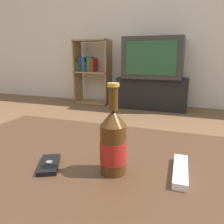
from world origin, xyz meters
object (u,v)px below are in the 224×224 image
(tv_stand, at_px, (152,93))
(cell_phone, at_px, (49,164))
(remote_control, at_px, (180,171))
(television, at_px, (154,58))
(bookshelf, at_px, (91,70))
(beer_bottle, at_px, (113,143))

(tv_stand, height_order, cell_phone, cell_phone)
(cell_phone, relative_size, remote_control, 0.73)
(television, distance_m, remote_control, 2.77)
(television, relative_size, remote_control, 4.70)
(bookshelf, xyz_separation_m, remote_control, (1.58, -2.78, -0.10))
(tv_stand, height_order, television, television)
(beer_bottle, distance_m, cell_phone, 0.22)
(cell_phone, bearing_deg, remote_control, -13.66)
(cell_phone, bearing_deg, bookshelf, 85.63)
(bookshelf, height_order, beer_bottle, bookshelf)
(bookshelf, xyz_separation_m, beer_bottle, (1.39, -2.84, -0.02))
(television, height_order, beer_bottle, television)
(television, xyz_separation_m, beer_bottle, (0.33, -2.76, -0.21))
(television, bearing_deg, tv_stand, 90.00)
(television, bearing_deg, beer_bottle, -83.12)
(television, height_order, cell_phone, television)
(tv_stand, bearing_deg, remote_control, -79.14)
(beer_bottle, bearing_deg, television, 96.88)
(television, distance_m, cell_phone, 2.82)
(tv_stand, xyz_separation_m, remote_control, (0.52, -2.71, 0.23))
(tv_stand, bearing_deg, cell_phone, -87.19)
(television, relative_size, cell_phone, 6.41)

